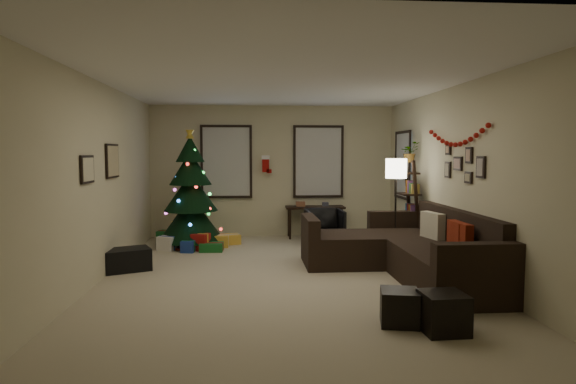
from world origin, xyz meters
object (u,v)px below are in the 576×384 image
at_px(sofa, 408,252).
at_px(desk_chair, 324,226).
at_px(desk, 315,210).
at_px(christmas_tree, 191,197).
at_px(bookshelf, 412,208).

height_order(sofa, desk_chair, sofa).
height_order(sofa, desk, sofa).
distance_m(christmas_tree, bookshelf, 3.98).
bearing_deg(desk_chair, sofa, -72.48).
xyz_separation_m(desk_chair, bookshelf, (1.35, -1.05, 0.45)).
xyz_separation_m(sofa, desk, (-0.94, 3.09, 0.26)).
bearing_deg(christmas_tree, bookshelf, -14.00).
relative_size(sofa, desk, 2.63).
distance_m(sofa, desk_chair, 2.58).
distance_m(desk_chair, bookshelf, 1.77).
xyz_separation_m(christmas_tree, desk, (2.42, 0.74, -0.35)).
bearing_deg(desk_chair, desk, 97.11).
relative_size(desk_chair, bookshelf, 0.42).
xyz_separation_m(christmas_tree, sofa, (3.36, -2.36, -0.61)).
bearing_deg(bookshelf, sofa, -109.90).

